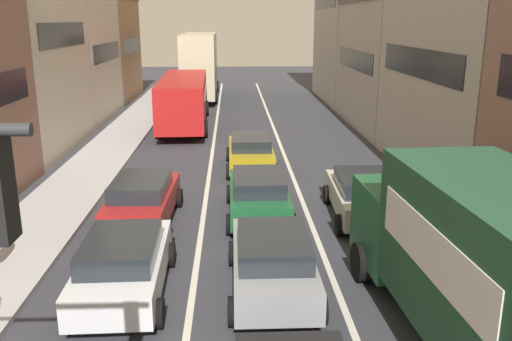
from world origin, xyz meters
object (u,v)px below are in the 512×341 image
at_px(coupe_centre_lane_fourth, 251,152).
at_px(sedan_right_lane_behind_truck, 363,195).
at_px(sedan_centre_lane_second, 273,261).
at_px(bus_mid_queue_primary, 184,97).
at_px(removalist_box_truck, 472,254).
at_px(hatchback_centre_lane_third, 258,194).
at_px(wagon_left_lane_second, 123,264).
at_px(sedan_left_lane_third, 142,199).
at_px(bus_far_queue_secondary, 200,63).

relative_size(coupe_centre_lane_fourth, sedan_right_lane_behind_truck, 0.99).
height_order(sedan_centre_lane_second, bus_mid_queue_primary, bus_mid_queue_primary).
relative_size(removalist_box_truck, hatchback_centre_lane_third, 1.81).
bearing_deg(wagon_left_lane_second, bus_mid_queue_primary, -0.35).
relative_size(wagon_left_lane_second, hatchback_centre_lane_third, 1.01).
relative_size(sedan_left_lane_third, coupe_centre_lane_fourth, 1.01).
relative_size(hatchback_centre_lane_third, bus_far_queue_secondary, 0.41).
bearing_deg(sedan_centre_lane_second, bus_mid_queue_primary, 10.36).
distance_m(sedan_left_lane_third, coupe_centre_lane_fourth, 7.07).
bearing_deg(sedan_left_lane_third, coupe_centre_lane_fourth, -28.61).
height_order(removalist_box_truck, sedan_right_lane_behind_truck, removalist_box_truck).
xyz_separation_m(sedan_centre_lane_second, sedan_left_lane_third, (-3.71, 4.68, 0.00)).
distance_m(sedan_centre_lane_second, bus_far_queue_secondary, 32.74).
relative_size(hatchback_centre_lane_third, bus_mid_queue_primary, 0.41).
height_order(removalist_box_truck, wagon_left_lane_second, removalist_box_truck).
xyz_separation_m(hatchback_centre_lane_third, sedan_right_lane_behind_truck, (3.30, -0.22, 0.00)).
height_order(sedan_centre_lane_second, bus_far_queue_secondary, bus_far_queue_secondary).
distance_m(sedan_right_lane_behind_truck, bus_far_queue_secondary, 28.57).
distance_m(hatchback_centre_lane_third, sedan_right_lane_behind_truck, 3.31).
bearing_deg(bus_mid_queue_primary, removalist_box_truck, -164.25).
relative_size(sedan_right_lane_behind_truck, bus_mid_queue_primary, 0.41).
bearing_deg(sedan_centre_lane_second, coupe_centre_lane_fourth, 0.82).
distance_m(sedan_centre_lane_second, sedan_right_lane_behind_truck, 5.76).
bearing_deg(bus_mid_queue_primary, hatchback_centre_lane_third, -168.64).
height_order(wagon_left_lane_second, sedan_right_lane_behind_truck, same).
relative_size(sedan_right_lane_behind_truck, bus_far_queue_secondary, 0.42).
xyz_separation_m(hatchback_centre_lane_third, bus_far_queue_secondary, (-3.31, 27.50, 2.03)).
distance_m(wagon_left_lane_second, sedan_right_lane_behind_truck, 8.19).
relative_size(wagon_left_lane_second, sedan_right_lane_behind_truck, 0.99).
bearing_deg(sedan_centre_lane_second, sedan_right_lane_behind_truck, -33.85).
height_order(hatchback_centre_lane_third, sedan_right_lane_behind_truck, same).
height_order(hatchback_centre_lane_third, bus_mid_queue_primary, bus_mid_queue_primary).
xyz_separation_m(wagon_left_lane_second, bus_mid_queue_primary, (-0.30, 20.55, 0.96)).
bearing_deg(wagon_left_lane_second, coupe_centre_lane_fourth, -18.07).
bearing_deg(coupe_centre_lane_fourth, hatchback_centre_lane_third, -179.77).
distance_m(wagon_left_lane_second, hatchback_centre_lane_third, 6.02).
relative_size(sedan_centre_lane_second, sedan_left_lane_third, 0.99).
height_order(wagon_left_lane_second, bus_mid_queue_primary, bus_mid_queue_primary).
bearing_deg(sedan_left_lane_third, removalist_box_truck, -132.57).
height_order(wagon_left_lane_second, hatchback_centre_lane_third, same).
bearing_deg(coupe_centre_lane_fourth, sedan_right_lane_behind_truck, -151.09).
bearing_deg(sedan_left_lane_third, sedan_centre_lane_second, -139.85).
relative_size(removalist_box_truck, bus_far_queue_secondary, 0.74).
bearing_deg(sedan_centre_lane_second, removalist_box_truck, -123.99).
distance_m(hatchback_centre_lane_third, bus_mid_queue_primary, 15.97).
xyz_separation_m(coupe_centre_lane_fourth, bus_far_queue_secondary, (-3.26, 21.71, 2.03)).
bearing_deg(sedan_left_lane_third, bus_mid_queue_primary, 1.77).
xyz_separation_m(hatchback_centre_lane_third, coupe_centre_lane_fourth, (-0.05, 5.79, 0.00)).
relative_size(sedan_centre_lane_second, bus_mid_queue_primary, 0.41).
relative_size(wagon_left_lane_second, coupe_centre_lane_fourth, 1.01).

